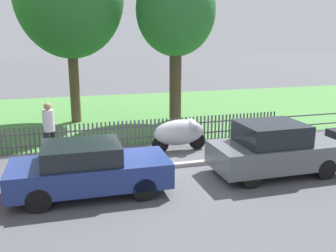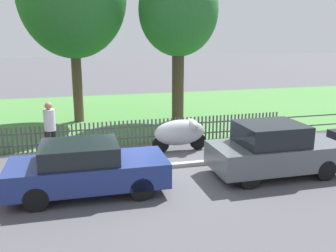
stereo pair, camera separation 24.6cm
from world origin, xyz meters
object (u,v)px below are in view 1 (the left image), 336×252
parked_car_navy_estate (89,169)px  parked_car_red_compact (274,149)px  tree_mid_park (176,11)px  pedestrian_near_fence (49,127)px  covered_motorcycle (180,132)px

parked_car_navy_estate → parked_car_red_compact: (5.29, -0.02, 0.07)m
tree_mid_park → pedestrian_near_fence: (-5.57, -4.04, -3.92)m
pedestrian_near_fence → covered_motorcycle: bearing=-49.1°
covered_motorcycle → pedestrian_near_fence: bearing=170.3°
parked_car_red_compact → parked_car_navy_estate: bearing=179.9°
covered_motorcycle → tree_mid_park: 6.38m
covered_motorcycle → parked_car_red_compact: bearing=-58.5°
parked_car_red_compact → tree_mid_park: tree_mid_park is taller
pedestrian_near_fence → parked_car_red_compact: bearing=-70.4°
covered_motorcycle → tree_mid_park: (1.22, 4.57, 4.28)m
parked_car_navy_estate → covered_motorcycle: size_ratio=2.03×
pedestrian_near_fence → parked_car_navy_estate: bearing=-115.5°
covered_motorcycle → pedestrian_near_fence: pedestrian_near_fence is taller
parked_car_red_compact → tree_mid_park: bearing=95.7°
parked_car_red_compact → tree_mid_park: size_ratio=0.53×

